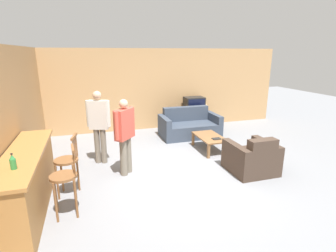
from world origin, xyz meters
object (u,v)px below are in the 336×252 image
armchair_near (252,159)px  table_lamp (204,103)px  bottle (13,162)px  person_by_counter (125,133)px  couch_far (189,126)px  tv_unit (194,120)px  bar_chair_mid (67,164)px  coffee_table (210,138)px  bar_chair_near (65,181)px  book_on_table (216,139)px  person_by_window (99,123)px  tv (194,105)px

armchair_near → table_lamp: bearing=81.9°
bottle → person_by_counter: size_ratio=0.14×
couch_far → tv_unit: couch_far is taller
bar_chair_mid → coffee_table: bar_chair_mid is taller
bar_chair_near → bottle: bearing=-150.4°
book_on_table → person_by_window: bearing=174.4°
book_on_table → person_by_counter: bearing=-168.7°
tv_unit → table_lamp: bearing=0.0°
tv → coffee_table: bearing=-101.6°
book_on_table → bar_chair_near: bearing=-154.0°
tv_unit → person_by_window: bearing=-146.2°
table_lamp → bottle: bearing=-137.1°
bottle → tv_unit: bearing=45.2°
table_lamp → person_by_window: bearing=-148.9°
armchair_near → person_by_counter: 2.72m
tv → couch_far: bearing=-121.0°
couch_far → person_by_window: bearing=-154.1°
bar_chair_near → armchair_near: bearing=7.6°
armchair_near → tv: bearing=87.5°
armchair_near → coffee_table: armchair_near is taller
couch_far → book_on_table: (0.11, -1.58, 0.10)m
armchair_near → person_by_window: size_ratio=0.55×
armchair_near → book_on_table: 1.20m
book_on_table → table_lamp: 2.55m
book_on_table → person_by_window: size_ratio=0.13×
bottle → bar_chair_mid: bearing=59.4°
tv_unit → bar_chair_near: bearing=-133.0°
bar_chair_mid → tv_unit: (3.80, 3.44, -0.33)m
armchair_near → table_lamp: 3.66m
bar_chair_near → armchair_near: 3.69m
bar_chair_near → armchair_near: size_ratio=1.22×
armchair_near → person_by_counter: size_ratio=0.57×
table_lamp → person_by_counter: size_ratio=0.27×
tv → person_by_counter: person_by_counter is taller
person_by_counter → couch_far: bearing=42.7°
book_on_table → table_lamp: table_lamp is taller
tv_unit → tv: size_ratio=1.50×
person_by_counter → table_lamp: bearing=43.1°
bottle → book_on_table: 4.50m
armchair_near → tv: size_ratio=1.41×
coffee_table → book_on_table: 0.27m
coffee_table → table_lamp: bearing=69.7°
coffee_table → person_by_counter: (-2.27, -0.72, 0.56)m
book_on_table → armchair_near: bearing=-79.1°
bar_chair_mid → coffee_table: bearing=21.1°
tv_unit → couch_far: bearing=-120.9°
bar_chair_mid → tv: bar_chair_mid is taller
coffee_table → person_by_counter: person_by_counter is taller
bar_chair_near → tv: (3.80, 4.07, 0.19)m
bar_chair_mid → tv_unit: bar_chair_mid is taller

